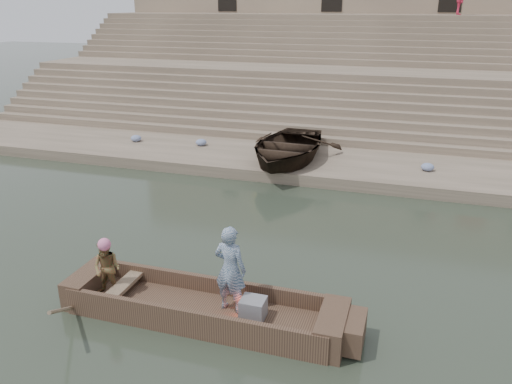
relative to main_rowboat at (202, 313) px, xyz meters
The scene contains 13 objects.
ground 2.05m from the main_rowboat, 93.48° to the left, with size 120.00×120.00×0.00m, color #293326.
lower_landing 10.05m from the main_rowboat, 90.71° to the left, with size 32.00×4.00×0.40m, color gray.
mid_landing 17.60m from the main_rowboat, 90.41° to the left, with size 32.00×3.00×2.80m, color gray.
upper_landing 24.67m from the main_rowboat, 90.29° to the left, with size 32.00×3.00×5.20m, color gray.
ghat_steps 19.31m from the main_rowboat, 90.37° to the left, with size 32.00×11.00×5.20m.
building_wall 29.07m from the main_rowboat, 90.25° to the left, with size 32.00×5.07×11.20m.
main_rowboat is the anchor object (origin of this frame).
rowboat_trim 0.28m from the main_rowboat, ahead, with size 6.04×2.63×1.86m.
standing_man 1.14m from the main_rowboat, 14.34° to the left, with size 0.64×0.42×1.76m, color navy.
rowing_man 2.12m from the main_rowboat, behind, with size 0.58×0.45×1.19m, color #2B823A.
television 1.08m from the main_rowboat, ahead, with size 0.46×0.42×0.40m.
beached_rowboat 9.62m from the main_rowboat, 94.42° to the left, with size 3.51×4.92×1.02m, color #2D2116.
cloth_bundles 10.58m from the main_rowboat, 104.19° to the left, with size 12.02×1.14×0.26m.
Camera 1 is at (3.69, -9.84, 5.81)m, focal length 35.66 mm.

